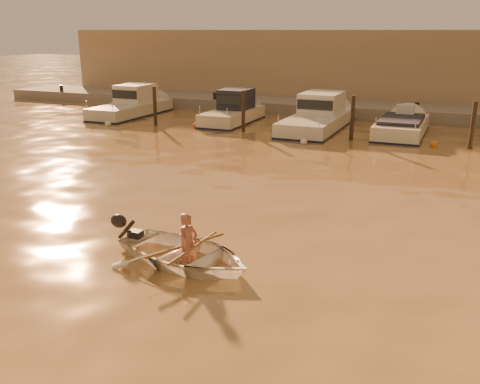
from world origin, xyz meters
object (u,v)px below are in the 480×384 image
at_px(moored_boat_0, 131,105).
at_px(moored_boat_2, 318,116).
at_px(moored_boat_1, 232,111).
at_px(waterfront_building, 398,68).
at_px(dinghy, 185,254).
at_px(moored_boat_3, 401,130).
at_px(person, 188,246).

bearing_deg(moored_boat_0, moored_boat_2, 0.00).
height_order(moored_boat_1, waterfront_building, waterfront_building).
height_order(moored_boat_0, moored_boat_2, same).
bearing_deg(dinghy, moored_boat_2, 17.87).
height_order(dinghy, moored_boat_2, moored_boat_2).
distance_m(moored_boat_0, moored_boat_3, 15.24).
bearing_deg(person, moored_boat_0, 49.47).
height_order(person, moored_boat_1, moored_boat_1).
relative_size(moored_boat_0, moored_boat_3, 1.13).
distance_m(moored_boat_0, waterfront_building, 17.51).
xyz_separation_m(person, moored_boat_1, (-6.47, 16.99, 0.21)).
height_order(dinghy, moored_boat_0, moored_boat_0).
bearing_deg(moored_boat_0, moored_boat_3, 0.00).
bearing_deg(waterfront_building, person, -91.19).
bearing_deg(moored_boat_0, moored_boat_1, 0.00).
relative_size(moored_boat_0, moored_boat_1, 1.18).
distance_m(person, moored_boat_2, 17.08).
xyz_separation_m(person, moored_boat_0, (-12.93, 16.99, 0.21)).
relative_size(moored_boat_3, waterfront_building, 0.13).
height_order(moored_boat_2, waterfront_building, waterfront_building).
bearing_deg(moored_boat_1, moored_boat_3, 0.00).
bearing_deg(moored_boat_2, waterfront_building, 77.88).
xyz_separation_m(moored_boat_1, moored_boat_2, (4.69, 0.00, 0.00)).
bearing_deg(moored_boat_1, waterfront_building, 57.34).
bearing_deg(person, waterfront_building, 11.02).
height_order(moored_boat_0, waterfront_building, waterfront_building).
bearing_deg(moored_boat_2, moored_boat_1, 180.00).
height_order(moored_boat_2, moored_boat_3, moored_boat_2).
height_order(dinghy, person, person).
bearing_deg(waterfront_building, moored_boat_0, -140.84).
bearing_deg(moored_boat_2, moored_boat_0, 180.00).
bearing_deg(moored_boat_2, moored_boat_3, 0.00).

